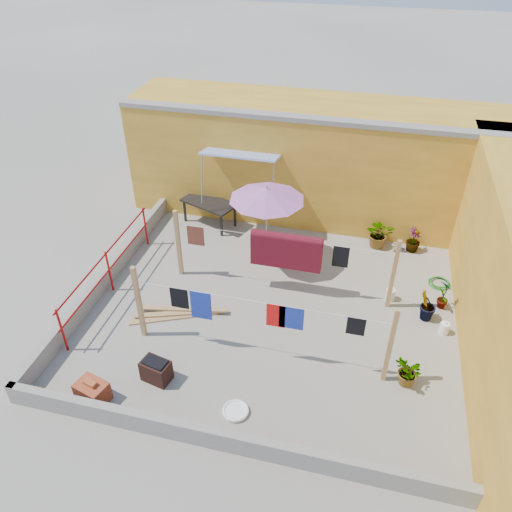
# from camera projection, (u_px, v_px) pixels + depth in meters

# --- Properties ---
(ground) EXTENTS (80.00, 80.00, 0.00)m
(ground) POSITION_uv_depth(u_px,v_px,m) (273.00, 311.00, 11.28)
(ground) COLOR #9E998E
(ground) RESTS_ON ground
(wall_back) EXTENTS (11.00, 3.27, 3.21)m
(wall_back) POSITION_uv_depth(u_px,v_px,m) (328.00, 161.00, 13.93)
(wall_back) COLOR gold
(wall_back) RESTS_ON ground
(parapet_front) EXTENTS (8.30, 0.16, 0.44)m
(parapet_front) POSITION_uv_depth(u_px,v_px,m) (227.00, 441.00, 8.33)
(parapet_front) COLOR gray
(parapet_front) RESTS_ON ground
(parapet_left) EXTENTS (0.16, 7.30, 0.44)m
(parapet_left) POSITION_uv_depth(u_px,v_px,m) (107.00, 276.00, 11.95)
(parapet_left) COLOR gray
(parapet_left) RESTS_ON ground
(red_railing) EXTENTS (0.05, 4.20, 1.10)m
(red_railing) POSITION_uv_depth(u_px,v_px,m) (108.00, 266.00, 11.46)
(red_railing) COLOR #A01010
(red_railing) RESTS_ON ground
(clothesline_rig) EXTENTS (5.09, 2.35, 1.80)m
(clothesline_rig) POSITION_uv_depth(u_px,v_px,m) (282.00, 260.00, 11.03)
(clothesline_rig) COLOR tan
(clothesline_rig) RESTS_ON ground
(patio_umbrella) EXTENTS (2.07, 2.07, 2.17)m
(patio_umbrella) POSITION_uv_depth(u_px,v_px,m) (267.00, 195.00, 11.65)
(patio_umbrella) COLOR gray
(patio_umbrella) RESTS_ON ground
(outdoor_table) EXTENTS (1.69, 1.26, 0.71)m
(outdoor_table) POSITION_uv_depth(u_px,v_px,m) (209.00, 204.00, 13.92)
(outdoor_table) COLOR black
(outdoor_table) RESTS_ON ground
(brick_stack) EXTENTS (0.66, 0.55, 0.50)m
(brick_stack) POSITION_uv_depth(u_px,v_px,m) (92.00, 392.00, 9.17)
(brick_stack) COLOR #A54226
(brick_stack) RESTS_ON ground
(lumber_pile) EXTENTS (2.05, 0.98, 0.13)m
(lumber_pile) POSITION_uv_depth(u_px,v_px,m) (179.00, 313.00, 11.12)
(lumber_pile) COLOR tan
(lumber_pile) RESTS_ON ground
(brazier) EXTENTS (0.61, 0.47, 0.49)m
(brazier) POSITION_uv_depth(u_px,v_px,m) (156.00, 370.00, 9.55)
(brazier) COLOR black
(brazier) RESTS_ON ground
(white_basin) EXTENTS (0.49, 0.49, 0.08)m
(white_basin) POSITION_uv_depth(u_px,v_px,m) (236.00, 411.00, 9.02)
(white_basin) COLOR white
(white_basin) RESTS_ON ground
(water_jug_a) EXTENTS (0.21, 0.21, 0.33)m
(water_jug_a) POSITION_uv_depth(u_px,v_px,m) (390.00, 294.00, 11.51)
(water_jug_a) COLOR white
(water_jug_a) RESTS_ON ground
(water_jug_b) EXTENTS (0.20, 0.20, 0.31)m
(water_jug_b) POSITION_uv_depth(u_px,v_px,m) (444.00, 328.00, 10.62)
(water_jug_b) COLOR white
(water_jug_b) RESTS_ON ground
(green_hose) EXTENTS (0.52, 0.52, 0.08)m
(green_hose) POSITION_uv_depth(u_px,v_px,m) (439.00, 283.00, 12.03)
(green_hose) COLOR #176A1A
(green_hose) RESTS_ON ground
(plant_back_a) EXTENTS (0.77, 0.68, 0.81)m
(plant_back_a) POSITION_uv_depth(u_px,v_px,m) (379.00, 233.00, 13.13)
(plant_back_a) COLOR #185117
(plant_back_a) RESTS_ON ground
(plant_back_b) EXTENTS (0.49, 0.49, 0.66)m
(plant_back_b) POSITION_uv_depth(u_px,v_px,m) (413.00, 240.00, 13.00)
(plant_back_b) COLOR #185117
(plant_back_b) RESTS_ON ground
(plant_right_a) EXTENTS (0.48, 0.49, 0.78)m
(plant_right_a) POSITION_uv_depth(u_px,v_px,m) (445.00, 294.00, 11.14)
(plant_right_a) COLOR #185117
(plant_right_a) RESTS_ON ground
(plant_right_b) EXTENTS (0.55, 0.55, 0.79)m
(plant_right_b) POSITION_uv_depth(u_px,v_px,m) (427.00, 306.00, 10.82)
(plant_right_b) COLOR #185117
(plant_right_b) RESTS_ON ground
(plant_right_c) EXTENTS (0.64, 0.69, 0.62)m
(plant_right_c) POSITION_uv_depth(u_px,v_px,m) (409.00, 373.00, 9.40)
(plant_right_c) COLOR #185117
(plant_right_c) RESTS_ON ground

